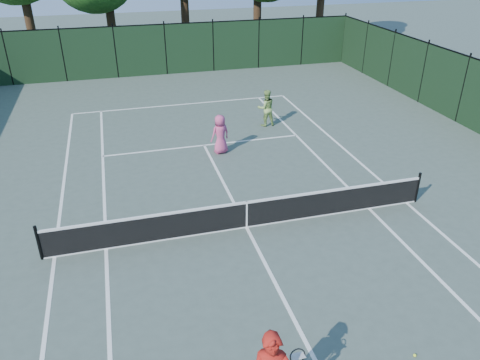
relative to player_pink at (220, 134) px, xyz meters
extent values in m
plane|color=#46554B|center=(-0.50, -5.51, -0.80)|extent=(90.00, 90.00, 0.00)
cube|color=white|center=(-5.98, -5.51, -0.79)|extent=(0.10, 23.77, 0.01)
cube|color=white|center=(4.99, -5.51, -0.79)|extent=(0.10, 23.77, 0.01)
cube|color=white|center=(-4.61, -5.51, -0.79)|extent=(0.10, 23.77, 0.01)
cube|color=white|center=(3.62, -5.51, -0.79)|extent=(0.10, 23.77, 0.01)
cube|color=white|center=(-0.50, 6.37, -0.79)|extent=(10.97, 0.10, 0.01)
cube|color=white|center=(-0.50, 0.89, -0.79)|extent=(8.23, 0.10, 0.01)
cube|color=white|center=(-0.50, -5.51, -0.79)|extent=(0.10, 12.80, 0.01)
cube|color=black|center=(-0.50, -5.51, -0.34)|extent=(11.60, 0.03, 0.85)
cube|color=white|center=(-0.50, -5.51, 0.08)|extent=(11.60, 0.05, 0.07)
cube|color=white|center=(-0.50, -5.51, -0.78)|extent=(11.60, 0.05, 0.04)
cube|color=white|center=(-0.50, -5.51, -0.34)|extent=(0.05, 0.04, 0.91)
cylinder|color=black|center=(-6.30, -5.51, -0.27)|extent=(0.09, 0.09, 1.06)
cylinder|color=black|center=(5.30, -5.51, -0.27)|extent=(0.09, 0.09, 1.06)
cube|color=black|center=(-0.50, 12.49, 0.70)|extent=(24.00, 0.05, 3.00)
cylinder|color=black|center=(-8.50, 16.49, 1.60)|extent=(0.56, 0.56, 4.80)
cylinder|color=black|center=(-3.50, 16.29, 1.35)|extent=(0.56, 0.56, 4.30)
cylinder|color=black|center=(1.50, 16.79, 1.70)|extent=(0.56, 0.56, 5.00)
cylinder|color=black|center=(6.50, 16.09, 1.50)|extent=(0.56, 0.56, 4.60)
cylinder|color=black|center=(11.50, 16.59, 1.40)|extent=(0.56, 0.56, 4.40)
torus|color=black|center=(-1.28, -11.45, 0.42)|extent=(0.30, 0.10, 0.30)
imported|color=#C84679|center=(0.00, 0.00, 0.00)|extent=(0.89, 0.71, 1.59)
imported|color=#8BB058|center=(2.70, 2.40, 0.04)|extent=(0.83, 0.65, 1.68)
sphere|color=#DAF632|center=(1.55, -11.12, -0.76)|extent=(0.07, 0.07, 0.07)
camera|label=1|loc=(-3.82, -16.83, 7.07)|focal=35.00mm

